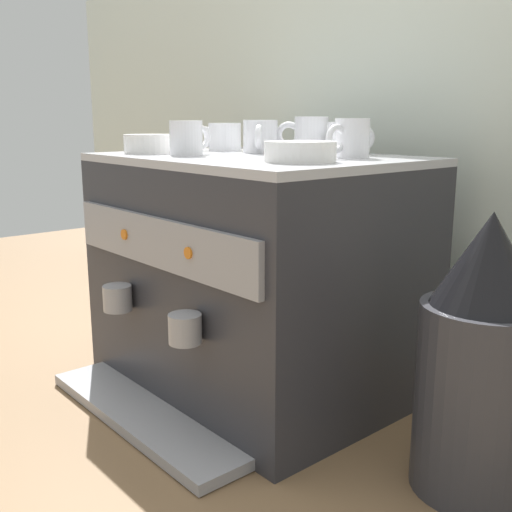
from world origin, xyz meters
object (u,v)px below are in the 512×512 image
ceramic_bowl_1 (300,152)px  coffee_grinder (481,364)px  ceramic_bowl_0 (151,144)px  ceramic_cup_3 (346,138)px  ceramic_cup_5 (351,138)px  ceramic_cup_0 (309,135)px  ceramic_cup_1 (223,137)px  espresso_machine (254,274)px  ceramic_cup_4 (187,138)px  ceramic_cup_2 (260,137)px  milk_pitcher (128,311)px

ceramic_bowl_1 → coffee_grinder: ceramic_bowl_1 is taller
ceramic_bowl_0 → ceramic_bowl_1: 0.39m
ceramic_cup_3 → ceramic_cup_5: ceramic_cup_5 is taller
ceramic_bowl_0 → coffee_grinder: ceramic_bowl_0 is taller
ceramic_bowl_1 → ceramic_bowl_0: bearing=-172.4°
ceramic_cup_0 → ceramic_cup_1: ceramic_cup_0 is taller
ceramic_cup_0 → ceramic_cup_1: bearing=-158.7°
ceramic_cup_5 → ceramic_cup_0: bearing=160.4°
espresso_machine → ceramic_cup_3: 0.33m
ceramic_cup_4 → ceramic_bowl_0: ceramic_cup_4 is taller
coffee_grinder → ceramic_cup_1: bearing=174.8°
ceramic_bowl_0 → ceramic_bowl_1: bearing=7.6°
ceramic_cup_1 → ceramic_cup_2: (0.13, 0.00, 0.00)m
ceramic_cup_5 → ceramic_cup_4: bearing=-144.7°
ceramic_cup_5 → coffee_grinder: size_ratio=0.24×
ceramic_cup_1 → ceramic_bowl_0: 0.18m
ceramic_cup_3 → coffee_grinder: (0.41, -0.15, -0.31)m
ceramic_cup_2 → ceramic_cup_5: size_ratio=0.91×
ceramic_cup_0 → ceramic_cup_5: (0.16, -0.06, -0.00)m
espresso_machine → ceramic_cup_2: 0.29m
milk_pitcher → ceramic_bowl_1: bearing=-0.5°
espresso_machine → ceramic_bowl_1: 0.32m
ceramic_bowl_0 → coffee_grinder: 0.78m
ceramic_cup_3 → milk_pitcher: bearing=-158.7°
ceramic_cup_2 → ceramic_bowl_0: 0.23m
espresso_machine → ceramic_cup_5: (0.17, 0.09, 0.28)m
ceramic_cup_2 → ceramic_cup_3: size_ratio=0.95×
ceramic_cup_0 → ceramic_cup_3: ceramic_cup_0 is taller
ceramic_cup_1 → espresso_machine: bearing=-19.7°
ceramic_cup_2 → milk_pitcher: ceramic_cup_2 is taller
ceramic_bowl_1 → milk_pitcher: 0.77m
espresso_machine → milk_pitcher: espresso_machine is taller
espresso_machine → coffee_grinder: espresso_machine is taller
ceramic_bowl_1 → milk_pitcher: size_ratio=1.01×
ceramic_cup_3 → ceramic_cup_2: bearing=-151.6°
ceramic_cup_2 → ceramic_cup_5: 0.23m
espresso_machine → ceramic_cup_2: (-0.06, 0.07, 0.28)m
ceramic_cup_0 → ceramic_cup_5: 0.17m
ceramic_cup_4 → ceramic_cup_3: bearing=53.7°
ceramic_cup_1 → ceramic_cup_4: size_ratio=0.99×
ceramic_cup_1 → ceramic_bowl_0: ceramic_cup_1 is taller
espresso_machine → ceramic_cup_4: ceramic_cup_4 is taller
coffee_grinder → ceramic_cup_0: bearing=164.3°
ceramic_cup_0 → milk_pitcher: size_ratio=0.83×
ceramic_cup_5 → ceramic_bowl_1: (0.02, -0.15, -0.02)m
ceramic_bowl_0 → milk_pitcher: bearing=166.6°
ceramic_bowl_1 → coffee_grinder: (0.32, 0.06, -0.29)m
ceramic_cup_0 → ceramic_cup_3: (0.09, 0.01, -0.01)m
ceramic_cup_1 → coffee_grinder: ceramic_cup_1 is taller
ceramic_cup_2 → ceramic_bowl_1: 0.28m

